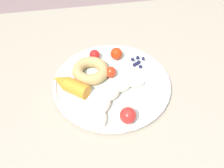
{
  "coord_description": "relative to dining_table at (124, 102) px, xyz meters",
  "views": [
    {
      "loc": [
        0.13,
        0.55,
        1.34
      ],
      "look_at": [
        0.04,
        0.0,
        0.75
      ],
      "focal_mm": 44.84,
      "sensor_mm": 36.0,
      "label": 1
    }
  ],
  "objects": [
    {
      "name": "donut",
      "position": [
        0.09,
        -0.05,
        0.11
      ],
      "size": [
        0.11,
        0.11,
        0.03
      ],
      "primitive_type": "torus",
      "rotation": [
        0.0,
        0.0,
        1.56
      ],
      "color": "tan",
      "rests_on": "plate"
    },
    {
      "name": "carrot_orange",
      "position": [
        0.16,
        0.01,
        0.11
      ],
      "size": [
        0.12,
        0.11,
        0.04
      ],
      "color": "orange",
      "rests_on": "plate"
    },
    {
      "name": "tomato_mid",
      "position": [
        0.01,
        -0.11,
        0.11
      ],
      "size": [
        0.04,
        0.04,
        0.04
      ],
      "primitive_type": "sphere",
      "color": "red",
      "rests_on": "plate"
    },
    {
      "name": "tomato_near",
      "position": [
        0.02,
        0.14,
        0.11
      ],
      "size": [
        0.04,
        0.04,
        0.04
      ],
      "primitive_type": "sphere",
      "color": "red",
      "rests_on": "plate"
    },
    {
      "name": "tomato_extra",
      "position": [
        0.07,
        -0.11,
        0.11
      ],
      "size": [
        0.03,
        0.03,
        0.03
      ],
      "primitive_type": "sphere",
      "color": "red",
      "rests_on": "plate"
    },
    {
      "name": "banana",
      "position": [
        0.04,
        0.06,
        0.1
      ],
      "size": [
        0.15,
        0.14,
        0.03
      ],
      "color": "beige",
      "rests_on": "plate"
    },
    {
      "name": "blueberry_pile",
      "position": [
        -0.06,
        -0.07,
        0.1
      ],
      "size": [
        0.04,
        0.05,
        0.02
      ],
      "color": "#191638",
      "rests_on": "plate"
    },
    {
      "name": "plate",
      "position": [
        0.04,
        0.0,
        0.09
      ],
      "size": [
        0.35,
        0.35,
        0.02
      ],
      "color": "silver",
      "rests_on": "dining_table"
    },
    {
      "name": "tomato_far",
      "position": [
        0.04,
        -0.03,
        0.11
      ],
      "size": [
        0.03,
        0.03,
        0.03
      ],
      "primitive_type": "sphere",
      "color": "red",
      "rests_on": "plate"
    },
    {
      "name": "dining_table",
      "position": [
        0.0,
        0.0,
        0.0
      ],
      "size": [
        1.23,
        0.89,
        0.73
      ],
      "color": "gray",
      "rests_on": "ground_plane"
    }
  ]
}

